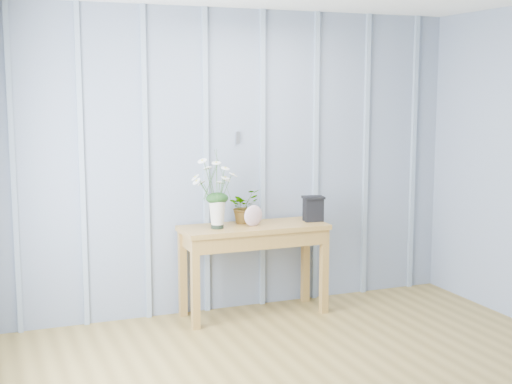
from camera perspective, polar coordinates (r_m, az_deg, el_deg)
name	(u,v)px	position (r m, az deg, el deg)	size (l,w,h in m)	color
room_shell	(303,67)	(4.68, 3.81, 9.92)	(4.00, 4.50, 2.50)	#808CA3
sideboard	(254,239)	(5.83, -0.18, -3.78)	(1.20, 0.45, 0.75)	olive
daisy_vase	(217,180)	(5.62, -3.14, 1.00)	(0.44, 0.34, 0.63)	black
spider_plant	(244,206)	(5.89, -1.00, -1.13)	(0.25, 0.22, 0.28)	#123512
felt_disc_vessel	(253,216)	(5.75, -0.21, -1.91)	(0.17, 0.05, 0.17)	#96576C
carved_box	(313,208)	(5.99, 4.60, -1.32)	(0.19, 0.16, 0.21)	black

